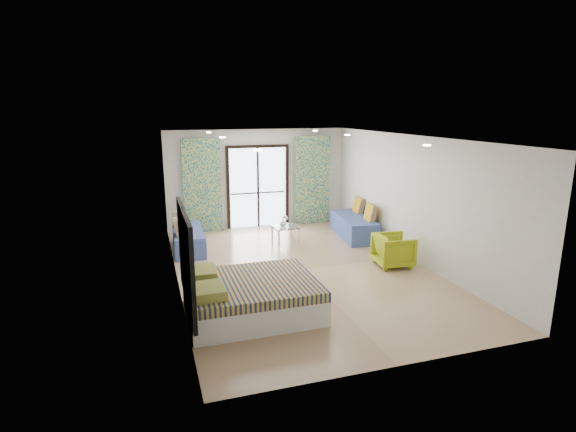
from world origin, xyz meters
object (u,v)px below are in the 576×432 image
object	(u,v)px
daybed_right	(355,225)
armchair	(394,249)
coffee_table	(285,228)
bed	(250,296)
daybed_left	(188,239)

from	to	relation	value
daybed_right	armchair	world-z (taller)	daybed_right
daybed_right	armchair	size ratio (longest dim) A/B	2.68
daybed_right	coffee_table	size ratio (longest dim) A/B	2.94
bed	coffee_table	bearing A→B (deg)	64.81
bed	daybed_right	size ratio (longest dim) A/B	1.03
bed	daybed_right	xyz separation A→B (m)	(3.60, 3.60, -0.00)
daybed_right	bed	bearing A→B (deg)	-127.30
bed	armchair	world-z (taller)	armchair
coffee_table	bed	bearing A→B (deg)	-115.19
daybed_left	armchair	bearing A→B (deg)	-29.24
daybed_left	daybed_right	size ratio (longest dim) A/B	0.89
coffee_table	armchair	bearing A→B (deg)	-55.53
bed	armchair	bearing A→B (deg)	21.24
daybed_right	coffee_table	xyz separation A→B (m)	(-1.85, 0.11, 0.05)
coffee_table	armchair	world-z (taller)	armchair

